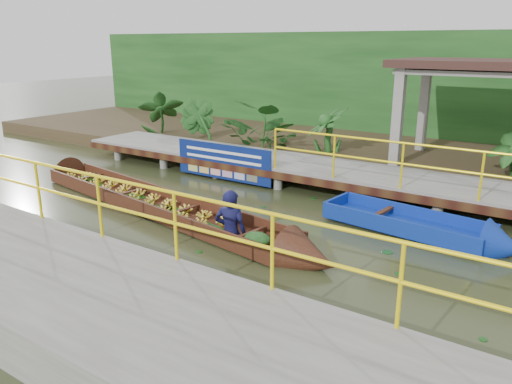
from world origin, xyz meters
The scene contains 10 objects.
ground centered at (0.00, 0.00, 0.00)m, with size 80.00×80.00×0.00m, color #2F371B.
land_strip centered at (0.00, 7.50, 0.23)m, with size 30.00×8.00×0.45m, color #372B1B.
far_dock centered at (0.02, 3.43, 0.48)m, with size 16.00×2.06×1.66m.
near_dock centered at (1.00, -4.20, 0.30)m, with size 18.00×2.40×1.73m.
pavilion centered at (3.00, 6.30, 2.82)m, with size 4.40×3.00×3.00m.
foliage_backdrop centered at (0.00, 10.00, 2.00)m, with size 30.00×0.80×4.00m, color #143C13.
vendor_boat centered at (-2.11, -0.32, 0.25)m, with size 9.75×2.48×2.18m.
moored_blue_boat centered at (3.59, 1.42, 0.16)m, with size 3.88×1.41×0.90m.
blue_banner centered at (-2.60, 2.48, 0.56)m, with size 3.05×0.04×0.95m.
tropical_plants centered at (-1.25, 5.30, 1.19)m, with size 14.19×1.19×1.49m.
Camera 1 is at (5.37, -7.87, 3.63)m, focal length 35.00 mm.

